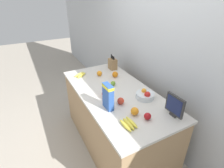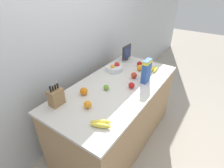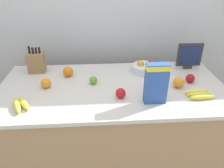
{
  "view_description": "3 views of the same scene",
  "coord_description": "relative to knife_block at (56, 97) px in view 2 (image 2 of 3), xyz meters",
  "views": [
    {
      "loc": [
        1.74,
        -0.97,
        2.09
      ],
      "look_at": [
        -0.08,
        -0.01,
        0.98
      ],
      "focal_mm": 28.0,
      "sensor_mm": 36.0,
      "label": 1
    },
    {
      "loc": [
        -1.56,
        -0.99,
        2.06
      ],
      "look_at": [
        -0.07,
        0.02,
        0.96
      ],
      "focal_mm": 28.0,
      "sensor_mm": 36.0,
      "label": 2
    },
    {
      "loc": [
        -0.11,
        -1.55,
        1.79
      ],
      "look_at": [
        -0.01,
        -0.06,
        0.96
      ],
      "focal_mm": 35.0,
      "sensor_mm": 36.0,
      "label": 3
    }
  ],
  "objects": [
    {
      "name": "apple_leftmost",
      "position": [
        1.33,
        -0.3,
        -0.06
      ],
      "size": [
        0.08,
        0.08,
        0.08
      ],
      "primitive_type": "sphere",
      "color": "#A31419",
      "rests_on": "counter"
    },
    {
      "name": "banana_bunch_left",
      "position": [
        0.01,
        -0.57,
        -0.07
      ],
      "size": [
        0.17,
        0.21,
        0.04
      ],
      "rotation": [
        0.0,
        0.0,
        2.12
      ],
      "color": "yellow",
      "rests_on": "counter"
    },
    {
      "name": "orange_back_center",
      "position": [
        0.14,
        -0.31,
        -0.05
      ],
      "size": [
        0.08,
        0.08,
        0.08
      ],
      "primitive_type": "sphere",
      "color": "orange",
      "rests_on": "counter"
    },
    {
      "name": "apple_rightmost",
      "position": [
        0.52,
        -0.27,
        -0.06
      ],
      "size": [
        0.07,
        0.07,
        0.07
      ],
      "primitive_type": "sphere",
      "color": "#6B9E33",
      "rests_on": "counter"
    },
    {
      "name": "apple_rear",
      "position": [
        0.96,
        -0.4,
        -0.05
      ],
      "size": [
        0.08,
        0.08,
        0.08
      ],
      "primitive_type": "sphere",
      "color": "red",
      "rests_on": "counter"
    },
    {
      "name": "cereal_box",
      "position": [
        0.96,
        -0.57,
        0.07
      ],
      "size": [
        0.16,
        0.07,
        0.3
      ],
      "rotation": [
        0.0,
        0.0,
        0.01
      ],
      "color": "#2D56A8",
      "rests_on": "counter"
    },
    {
      "name": "banana_bunch_right",
      "position": [
        1.31,
        -0.52,
        -0.07
      ],
      "size": [
        0.21,
        0.12,
        0.04
      ],
      "rotation": [
        0.0,
        0.0,
        0.16
      ],
      "color": "yellow",
      "rests_on": "counter"
    },
    {
      "name": "wall_back",
      "position": [
        0.67,
        0.35,
        0.3
      ],
      "size": [
        9.0,
        0.06,
        2.6
      ],
      "color": "silver",
      "rests_on": "ground_plane"
    },
    {
      "name": "fruit_bowl",
      "position": [
        0.99,
        -0.07,
        -0.05
      ],
      "size": [
        0.23,
        0.23,
        0.12
      ],
      "color": "silver",
      "rests_on": "counter"
    },
    {
      "name": "apple_front",
      "position": [
        0.72,
        -0.5,
        -0.05
      ],
      "size": [
        0.08,
        0.08,
        0.08
      ],
      "primitive_type": "sphere",
      "color": "red",
      "rests_on": "counter"
    },
    {
      "name": "ground_plane",
      "position": [
        0.67,
        -0.32,
        -1.0
      ],
      "size": [
        14.0,
        14.0,
        0.0
      ],
      "primitive_type": "plane",
      "color": "#B2A899"
    },
    {
      "name": "counter",
      "position": [
        0.67,
        -0.32,
        -0.55
      ],
      "size": [
        1.86,
        0.91,
        0.91
      ],
      "color": "tan",
      "rests_on": "ground_plane"
    },
    {
      "name": "orange_mid_left",
      "position": [
        1.2,
        -0.37,
        -0.05
      ],
      "size": [
        0.09,
        0.09,
        0.09
      ],
      "primitive_type": "sphere",
      "color": "orange",
      "rests_on": "counter"
    },
    {
      "name": "knife_block",
      "position": [
        0.0,
        0.0,
        0.0
      ],
      "size": [
        0.15,
        0.11,
        0.27
      ],
      "color": "#937047",
      "rests_on": "counter"
    },
    {
      "name": "orange_front_left",
      "position": [
        0.29,
        -0.11,
        -0.05
      ],
      "size": [
        0.09,
        0.09,
        0.09
      ],
      "primitive_type": "sphere",
      "color": "orange",
      "rests_on": "counter"
    },
    {
      "name": "small_monitor",
      "position": [
        1.41,
        -0.03,
        0.04
      ],
      "size": [
        0.23,
        0.03,
        0.25
      ],
      "color": "#2D2D2D",
      "rests_on": "counter"
    }
  ]
}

